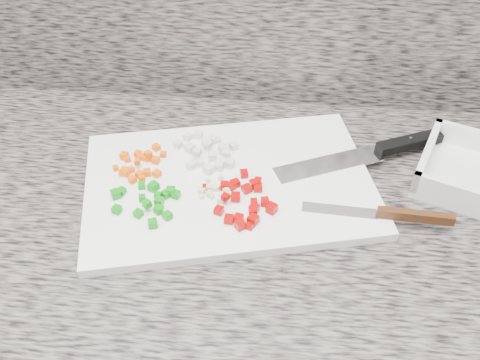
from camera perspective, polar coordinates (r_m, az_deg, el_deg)
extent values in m
cube|color=silver|center=(1.23, -2.51, -18.15)|extent=(3.92, 0.62, 0.86)
cube|color=#625C56|center=(0.86, -3.38, -3.17)|extent=(3.96, 0.64, 0.04)
cube|color=white|center=(0.87, -1.19, -0.39)|extent=(0.52, 0.41, 0.02)
cube|color=#ED5805|center=(0.92, -10.83, 2.77)|extent=(0.01, 0.01, 0.01)
cube|color=#ED5805|center=(0.89, -11.56, 1.08)|extent=(0.01, 0.01, 0.01)
cube|color=#ED5805|center=(0.88, -8.88, 0.71)|extent=(0.02, 0.02, 0.01)
cube|color=#ED5805|center=(0.91, -11.94, 2.23)|extent=(0.01, 0.01, 0.01)
cube|color=#ED5805|center=(0.91, -10.10, 2.38)|extent=(0.01, 0.01, 0.01)
cube|color=#ED5805|center=(0.89, -10.91, 1.92)|extent=(0.01, 0.01, 0.01)
cube|color=#ED5805|center=(0.87, -11.41, 0.03)|extent=(0.01, 0.01, 0.01)
cube|color=#ED5805|center=(0.89, -12.23, 0.99)|extent=(0.01, 0.01, 0.01)
cube|color=#ED5805|center=(0.90, -8.96, 2.12)|extent=(0.01, 0.01, 0.01)
cube|color=#ED5805|center=(0.91, -10.55, 2.49)|extent=(0.01, 0.01, 0.01)
cube|color=#ED5805|center=(0.87, -10.42, 0.17)|extent=(0.01, 0.01, 0.01)
cube|color=#ED5805|center=(0.90, -9.75, 2.71)|extent=(0.01, 0.01, 0.01)
cube|color=#ED5805|center=(0.91, -9.71, 2.37)|extent=(0.01, 0.01, 0.01)
cube|color=#ED5805|center=(0.92, -12.16, 2.45)|extent=(0.01, 0.01, 0.01)
cube|color=#ED5805|center=(0.90, -13.12, 1.26)|extent=(0.01, 0.01, 0.01)
cube|color=#ED5805|center=(0.88, -10.68, 0.61)|extent=(0.01, 0.01, 0.01)
cube|color=#ED5805|center=(0.89, -12.49, 0.71)|extent=(0.01, 0.01, 0.01)
cube|color=#ED5805|center=(0.92, -12.25, 2.55)|extent=(0.01, 0.01, 0.01)
cube|color=#ED5805|center=(0.91, -8.19, 2.73)|extent=(0.01, 0.01, 0.01)
cube|color=#ED5805|center=(0.88, -9.89, 0.81)|extent=(0.01, 0.01, 0.01)
cube|color=#ED5805|center=(0.93, -8.93, 3.48)|extent=(0.02, 0.02, 0.01)
cube|color=#ED5805|center=(0.89, -12.10, 0.79)|extent=(0.01, 0.01, 0.01)
cube|color=beige|center=(0.93, -2.92, 4.38)|extent=(0.02, 0.02, 0.01)
cube|color=beige|center=(0.89, -4.59, 2.99)|extent=(0.02, 0.02, 0.01)
cube|color=beige|center=(0.95, -4.47, 4.84)|extent=(0.01, 0.01, 0.01)
cube|color=beige|center=(0.93, -3.60, 3.98)|extent=(0.02, 0.02, 0.01)
cube|color=beige|center=(0.92, -0.68, 3.66)|extent=(0.02, 0.02, 0.01)
cube|color=beige|center=(0.91, -1.75, 3.34)|extent=(0.02, 0.02, 0.01)
cube|color=beige|center=(0.90, -2.97, 2.57)|extent=(0.02, 0.02, 0.01)
cube|color=beige|center=(0.90, -1.50, 2.82)|extent=(0.01, 0.01, 0.01)
cube|color=beige|center=(0.88, -1.13, 1.78)|extent=(0.02, 0.02, 0.01)
cube|color=beige|center=(0.94, -2.35, 4.29)|extent=(0.01, 0.01, 0.01)
cube|color=beige|center=(0.95, -5.60, 4.65)|extent=(0.02, 0.02, 0.01)
cube|color=beige|center=(0.89, -4.24, 1.88)|extent=(0.01, 0.01, 0.01)
cube|color=beige|center=(0.88, -5.23, 1.57)|extent=(0.02, 0.02, 0.01)
cube|color=beige|center=(0.92, -2.02, 3.50)|extent=(0.01, 0.01, 0.01)
cube|color=beige|center=(0.88, -2.24, 1.47)|extent=(0.02, 0.02, 0.01)
cube|color=beige|center=(0.91, -3.45, 3.83)|extent=(0.02, 0.02, 0.01)
cube|color=beige|center=(0.92, -5.39, 3.47)|extent=(0.02, 0.02, 0.01)
cube|color=beige|center=(0.89, -1.91, 1.91)|extent=(0.02, 0.02, 0.01)
cube|color=beige|center=(0.93, -6.62, 3.81)|extent=(0.02, 0.02, 0.01)
cube|color=beige|center=(0.87, -3.35, 1.21)|extent=(0.02, 0.02, 0.01)
cube|color=#0B830E|center=(0.85, -9.30, -0.74)|extent=(0.02, 0.02, 0.01)
cube|color=#0B830E|center=(0.80, -7.76, -3.76)|extent=(0.02, 0.02, 0.01)
cube|color=#0B830E|center=(0.84, -7.91, -1.50)|extent=(0.02, 0.02, 0.01)
cube|color=#0B830E|center=(0.83, -13.01, -3.08)|extent=(0.02, 0.02, 0.01)
cube|color=#0B830E|center=(0.81, -10.80, -3.54)|extent=(0.02, 0.02, 0.01)
cube|color=#0B830E|center=(0.86, -10.44, -0.58)|extent=(0.01, 0.01, 0.01)
cube|color=#0B830E|center=(0.85, -13.12, -1.47)|extent=(0.02, 0.02, 0.01)
cube|color=#0B830E|center=(0.82, -8.68, -3.06)|extent=(0.02, 0.02, 0.01)
cube|color=#0B830E|center=(0.84, -10.38, -1.92)|extent=(0.01, 0.01, 0.01)
cube|color=#0B830E|center=(0.81, -9.92, -2.53)|extent=(0.02, 0.02, 0.01)
cube|color=#0B830E|center=(0.83, -8.61, -2.20)|extent=(0.01, 0.01, 0.01)
cube|color=#0B830E|center=(0.79, -9.29, -4.58)|extent=(0.02, 0.02, 0.01)
cube|color=#0B830E|center=(0.83, -6.86, -1.53)|extent=(0.01, 0.01, 0.01)
cube|color=#0B830E|center=(0.84, -7.37, -1.21)|extent=(0.01, 0.01, 0.01)
cube|color=#0B830E|center=(0.86, -12.48, -1.11)|extent=(0.01, 0.01, 0.01)
cube|color=#0B830E|center=(0.81, -8.62, -3.29)|extent=(0.01, 0.01, 0.01)
cube|color=#0B830E|center=(0.85, -12.56, -1.18)|extent=(0.01, 0.01, 0.01)
cube|color=#0B830E|center=(0.85, -9.17, -0.68)|extent=(0.02, 0.02, 0.01)
cube|color=#0B830E|center=(0.84, -8.75, -1.63)|extent=(0.01, 0.01, 0.01)
cube|color=#A60302|center=(0.86, 0.43, 0.68)|extent=(0.01, 0.01, 0.01)
cube|color=#A60302|center=(0.80, -2.27, -3.25)|extent=(0.02, 0.02, 0.01)
cube|color=#A60302|center=(0.85, 1.52, -0.41)|extent=(0.02, 0.02, 0.01)
cube|color=#A60302|center=(0.79, -1.18, -4.17)|extent=(0.01, 0.01, 0.01)
cube|color=#A60302|center=(0.84, -3.68, -0.78)|extent=(0.01, 0.01, 0.01)
cube|color=#A60302|center=(0.78, 1.05, -4.94)|extent=(0.01, 0.01, 0.01)
cube|color=#A60302|center=(0.84, 1.93, -0.80)|extent=(0.01, 0.01, 0.01)
cube|color=#A60302|center=(0.82, 2.68, -2.28)|extent=(0.01, 0.01, 0.01)
cube|color=#A60302|center=(0.81, 1.52, -3.00)|extent=(0.02, 0.02, 0.01)
cube|color=#A60302|center=(0.84, -1.68, -0.62)|extent=(0.01, 0.01, 0.01)
cube|color=#A60302|center=(0.84, 0.71, -0.92)|extent=(0.02, 0.02, 0.01)
cube|color=#A60302|center=(0.78, 0.02, -4.81)|extent=(0.02, 0.02, 0.01)
cube|color=#A60302|center=(0.82, -0.47, -1.79)|extent=(0.01, 0.01, 0.01)
cube|color=#A60302|center=(0.82, 2.67, -2.44)|extent=(0.01, 0.01, 0.01)
cube|color=#A60302|center=(0.84, -1.02, -0.68)|extent=(0.02, 0.02, 0.01)
cube|color=#A60302|center=(0.81, 3.40, -3.04)|extent=(0.02, 0.02, 0.01)
cube|color=#A60302|center=(0.79, 1.42, -4.24)|extent=(0.02, 0.02, 0.01)
cube|color=#A60302|center=(0.81, -1.58, -1.83)|extent=(0.01, 0.01, 0.01)
cube|color=#A60302|center=(0.82, 1.49, -2.38)|extent=(0.01, 0.01, 0.01)
cube|color=#A60302|center=(0.79, -0.13, -4.11)|extent=(0.02, 0.02, 0.01)
cube|color=#A60302|center=(0.80, 1.37, -3.39)|extent=(0.01, 0.01, 0.01)
cube|color=#A60302|center=(0.85, 1.92, -0.08)|extent=(0.01, 0.01, 0.01)
cube|color=#A60302|center=(0.85, -0.51, -0.34)|extent=(0.02, 0.02, 0.01)
cube|color=beige|center=(0.84, -2.75, -0.79)|extent=(0.01, 0.01, 0.01)
cube|color=beige|center=(0.82, -2.09, -2.14)|extent=(0.01, 0.01, 0.01)
cube|color=beige|center=(0.84, -1.36, -0.65)|extent=(0.01, 0.01, 0.01)
cube|color=beige|center=(0.84, -1.35, -1.06)|extent=(0.01, 0.01, 0.01)
cube|color=beige|center=(0.84, -4.26, -0.93)|extent=(0.01, 0.01, 0.01)
cube|color=beige|center=(0.84, -3.29, -0.82)|extent=(0.01, 0.01, 0.01)
cube|color=beige|center=(0.83, -1.17, -1.57)|extent=(0.01, 0.01, 0.01)
cube|color=beige|center=(0.84, -1.59, -1.13)|extent=(0.01, 0.01, 0.01)
cube|color=beige|center=(0.83, -3.03, -1.79)|extent=(0.01, 0.01, 0.01)
cube|color=beige|center=(0.83, -4.11, -1.74)|extent=(0.01, 0.01, 0.01)
cube|color=beige|center=(0.86, -2.11, 0.31)|extent=(0.01, 0.01, 0.01)
cube|color=beige|center=(0.83, -3.28, -1.48)|extent=(0.01, 0.01, 0.01)
cube|color=beige|center=(0.84, -2.54, -0.84)|extent=(0.01, 0.01, 0.01)
cube|color=beige|center=(0.86, -3.42, 0.00)|extent=(0.01, 0.01, 0.01)
cube|color=beige|center=(0.83, -1.96, -1.73)|extent=(0.01, 0.01, 0.01)
cube|color=beige|center=(0.84, -4.09, -1.15)|extent=(0.01, 0.01, 0.01)
cube|color=white|center=(0.90, 9.43, 1.67)|extent=(0.19, 0.12, 0.00)
cube|color=black|center=(0.97, 17.63, 3.85)|extent=(0.12, 0.07, 0.02)
cylinder|color=white|center=(0.96, 17.74, 4.27)|extent=(0.01, 0.01, 0.00)
cube|color=white|center=(0.82, 10.51, -3.26)|extent=(0.11, 0.03, 0.00)
cube|color=#442611|center=(0.83, 18.22, -3.66)|extent=(0.11, 0.02, 0.02)
cylinder|color=white|center=(0.83, 18.35, -3.23)|extent=(0.01, 0.01, 0.00)
cube|color=white|center=(0.94, 19.32, 2.63)|extent=(0.07, 0.16, 0.04)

